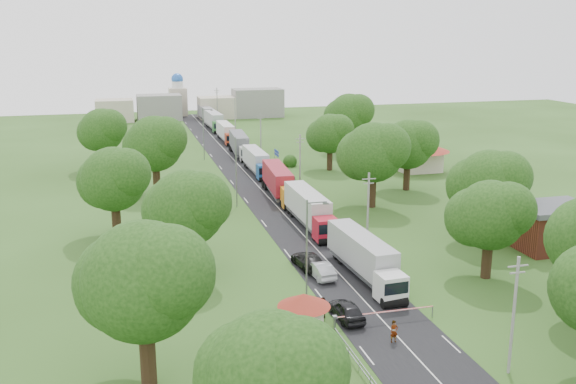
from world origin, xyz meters
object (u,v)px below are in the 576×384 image
object	(u,v)px
car_lane_front	(347,310)
car_lane_mid	(320,270)
boom_barrier	(370,315)
truck_0	(365,257)
pedestrian_near	(394,332)
guard_booth	(304,308)
info_sign	(276,156)

from	to	relation	value
car_lane_front	car_lane_mid	bearing A→B (deg)	-96.56
boom_barrier	truck_0	distance (m)	10.70
car_lane_mid	pedestrian_near	distance (m)	14.98
truck_0	guard_booth	bearing A→B (deg)	-132.78
truck_0	car_lane_front	size ratio (longest dim) A/B	3.11
boom_barrier	pedestrian_near	size ratio (longest dim) A/B	5.01
info_sign	car_lane_front	bearing A→B (deg)	-97.89
car_lane_front	info_sign	bearing A→B (deg)	-100.31
pedestrian_near	info_sign	bearing A→B (deg)	80.25
guard_booth	pedestrian_near	size ratio (longest dim) A/B	2.39
car_lane_front	pedestrian_near	distance (m)	5.47
boom_barrier	car_lane_front	bearing A→B (deg)	135.88
guard_booth	truck_0	xyz separation A→B (m)	(9.29, 10.04, 0.05)
boom_barrier	info_sign	distance (m)	60.39
info_sign	car_lane_mid	xyz separation A→B (m)	(-7.39, -48.60, -2.19)
truck_0	car_lane_mid	size ratio (longest dim) A/B	3.08
pedestrian_near	boom_barrier	bearing A→B (deg)	96.28
boom_barrier	car_lane_mid	distance (m)	11.43
info_sign	truck_0	xyz separation A→B (m)	(-3.11, -49.96, -0.79)
guard_booth	truck_0	bearing A→B (deg)	47.22
info_sign	truck_0	world-z (taller)	truck_0
truck_0	car_lane_front	world-z (taller)	truck_0
car_lane_mid	car_lane_front	bearing A→B (deg)	80.70
car_lane_front	pedestrian_near	world-z (taller)	pedestrian_near
pedestrian_near	truck_0	bearing A→B (deg)	73.93
boom_barrier	truck_0	size ratio (longest dim) A/B	0.61
boom_barrier	car_lane_mid	bearing A→B (deg)	94.16
boom_barrier	truck_0	world-z (taller)	truck_0
boom_barrier	car_lane_front	world-z (taller)	car_lane_front
guard_booth	car_lane_mid	size ratio (longest dim) A/B	0.90
boom_barrier	info_sign	world-z (taller)	info_sign
car_lane_front	car_lane_mid	world-z (taller)	car_lane_front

